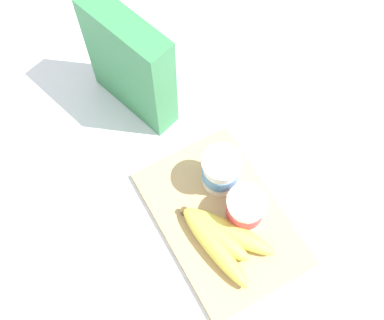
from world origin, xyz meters
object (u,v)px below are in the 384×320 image
object	(u,v)px
cutting_board	(221,218)
yogurt_cup_back	(245,209)
yogurt_cup_front	(221,171)
banana_bunch	(220,238)
cereal_box	(130,65)

from	to	relation	value
cutting_board	yogurt_cup_back	xyz separation A→B (m)	(0.02, 0.04, 0.05)
yogurt_cup_front	banana_bunch	world-z (taller)	yogurt_cup_front
yogurt_cup_front	banana_bunch	size ratio (longest dim) A/B	0.47
cutting_board	yogurt_cup_front	size ratio (longest dim) A/B	3.61
yogurt_cup_front	yogurt_cup_back	xyz separation A→B (m)	(0.09, 0.00, -0.01)
yogurt_cup_back	banana_bunch	xyz separation A→B (m)	(0.02, -0.07, -0.02)
yogurt_cup_front	banana_bunch	xyz separation A→B (m)	(0.11, -0.06, -0.03)
cereal_box	yogurt_cup_front	distance (m)	0.27
cereal_box	cutting_board	bearing A→B (deg)	166.18
cutting_board	cereal_box	bearing A→B (deg)	-176.68
yogurt_cup_front	yogurt_cup_back	size ratio (longest dim) A/B	1.18
yogurt_cup_back	yogurt_cup_front	bearing A→B (deg)	-178.16
cereal_box	yogurt_cup_back	size ratio (longest dim) A/B	3.25
yogurt_cup_back	banana_bunch	size ratio (longest dim) A/B	0.40
cereal_box	yogurt_cup_back	world-z (taller)	cereal_box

